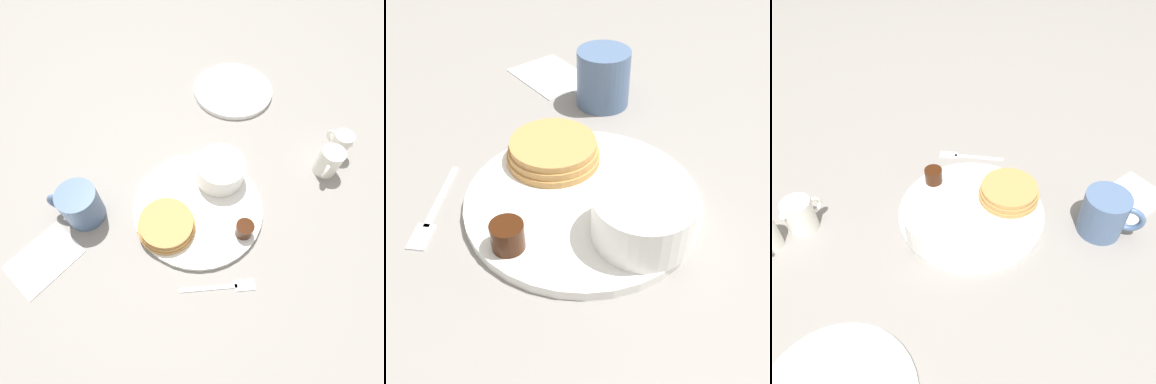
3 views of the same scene
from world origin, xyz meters
TOP-DOWN VIEW (x-y plane):
  - ground_plane at (0.00, 0.00)m, footprint 4.00×4.00m
  - plate at (0.00, 0.00)m, footprint 0.27×0.27m
  - pancake_stack at (-0.08, 0.01)m, footprint 0.12×0.12m
  - bowl at (0.08, 0.02)m, footprint 0.10×0.10m
  - syrup_cup at (0.02, -0.10)m, footprint 0.03×0.03m
  - butter_ramekin at (0.10, 0.00)m, footprint 0.04×0.04m
  - coffee_mug at (-0.17, 0.16)m, footprint 0.08×0.10m
  - fork at (-0.08, -0.15)m, footprint 0.11×0.10m
  - napkin at (-0.28, 0.14)m, footprint 0.13×0.10m

SIDE VIEW (x-z plane):
  - ground_plane at x=0.00m, z-range 0.00..0.00m
  - fork at x=-0.08m, z-range 0.00..0.00m
  - napkin at x=-0.28m, z-range 0.00..0.00m
  - plate at x=0.00m, z-range 0.00..0.01m
  - pancake_stack at x=-0.08m, z-range 0.01..0.04m
  - syrup_cup at x=0.02m, z-range 0.01..0.04m
  - butter_ramekin at x=0.10m, z-range 0.01..0.05m
  - bowl at x=0.08m, z-range 0.01..0.07m
  - coffee_mug at x=-0.17m, z-range 0.00..0.08m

